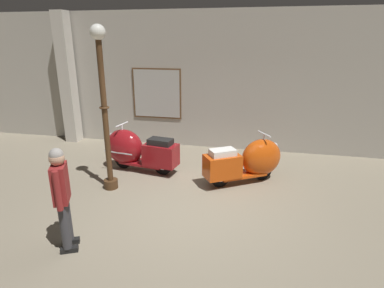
{
  "coord_description": "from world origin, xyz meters",
  "views": [
    {
      "loc": [
        1.06,
        -4.94,
        2.89
      ],
      "look_at": [
        -0.35,
        1.55,
        0.69
      ],
      "focal_mm": 29.78,
      "sensor_mm": 36.0,
      "label": 1
    }
  ],
  "objects_px": {
    "scooter_1": "(250,161)",
    "scooter_0": "(135,150)",
    "visitor_0": "(62,193)",
    "lamppost": "(104,105)"
  },
  "relations": [
    {
      "from": "scooter_0",
      "to": "lamppost",
      "type": "bearing_deg",
      "value": 90.89
    },
    {
      "from": "scooter_1",
      "to": "visitor_0",
      "type": "xyz_separation_m",
      "value": [
        -2.44,
        -2.85,
        0.41
      ]
    },
    {
      "from": "scooter_1",
      "to": "visitor_0",
      "type": "relative_size",
      "value": 1.11
    },
    {
      "from": "scooter_0",
      "to": "visitor_0",
      "type": "height_order",
      "value": "visitor_0"
    },
    {
      "from": "scooter_0",
      "to": "scooter_1",
      "type": "relative_size",
      "value": 1.07
    },
    {
      "from": "scooter_0",
      "to": "visitor_0",
      "type": "xyz_separation_m",
      "value": [
        0.13,
        -2.95,
        0.4
      ]
    },
    {
      "from": "scooter_1",
      "to": "scooter_0",
      "type": "bearing_deg",
      "value": 145.3
    },
    {
      "from": "lamppost",
      "to": "scooter_1",
      "type": "bearing_deg",
      "value": 18.31
    },
    {
      "from": "scooter_1",
      "to": "lamppost",
      "type": "relative_size",
      "value": 0.54
    },
    {
      "from": "scooter_0",
      "to": "scooter_1",
      "type": "bearing_deg",
      "value": -173.04
    }
  ]
}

